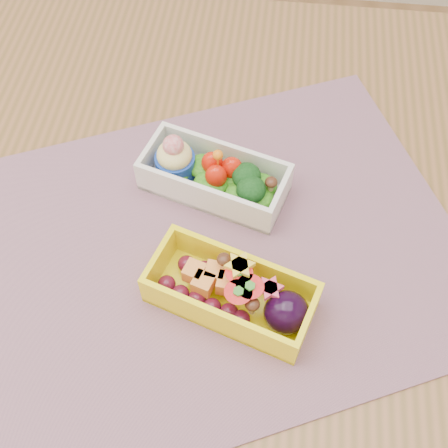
# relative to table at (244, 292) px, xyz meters

# --- Properties ---
(ground) EXTENTS (3.00, 3.00, 0.00)m
(ground) POSITION_rel_table_xyz_m (0.00, 0.00, -0.65)
(ground) COLOR olive
(table) EXTENTS (1.20, 0.80, 0.75)m
(table) POSITION_rel_table_xyz_m (0.00, 0.00, 0.00)
(table) COLOR brown
(table) RESTS_ON ground
(placemat) EXTENTS (0.59, 0.53, 0.00)m
(placemat) POSITION_rel_table_xyz_m (-0.03, -0.01, 0.10)
(placemat) COLOR #91646B
(placemat) RESTS_ON table
(bento_white) EXTENTS (0.16, 0.11, 0.06)m
(bento_white) POSITION_rel_table_xyz_m (-0.04, 0.07, 0.12)
(bento_white) COLOR silver
(bento_white) RESTS_ON placemat
(bento_yellow) EXTENTS (0.16, 0.11, 0.05)m
(bento_yellow) POSITION_rel_table_xyz_m (-0.01, -0.06, 0.12)
(bento_yellow) COLOR yellow
(bento_yellow) RESTS_ON placemat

